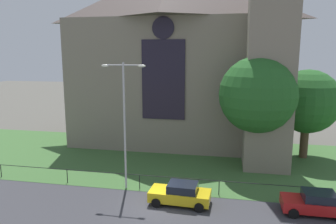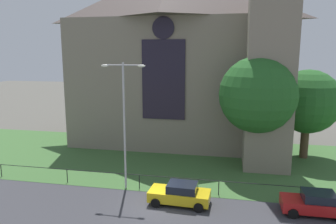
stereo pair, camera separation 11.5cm
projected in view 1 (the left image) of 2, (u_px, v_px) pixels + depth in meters
The scene contains 10 objects.
ground at pixel (180, 159), 31.76m from camera, with size 160.00×160.00×0.00m, color #56544C.
road_asphalt at pixel (150, 220), 20.17m from camera, with size 120.00×8.00×0.01m, color #38383D.
grass_verge at pixel (176, 166), 29.83m from camera, with size 120.00×20.00×0.01m, color #3D6633.
church_building at pixel (179, 54), 36.85m from camera, with size 23.20×16.20×26.00m.
iron_railing at pixel (140, 177), 24.71m from camera, with size 24.38×0.07×1.13m.
tree_right_near at pixel (258, 95), 27.93m from camera, with size 6.76×6.76×10.16m.
tree_right_far at pixel (307, 102), 31.38m from camera, with size 6.25×6.25×8.83m.
streetlamp_near at pixel (124, 112), 23.90m from camera, with size 3.37×0.26×9.69m.
parked_car_yellow at pixel (181, 194), 22.21m from camera, with size 4.27×2.16×1.51m.
parked_car_red at pixel (316, 203), 20.83m from camera, with size 4.20×2.02×1.51m.
Camera 1 is at (4.69, -20.06, 10.30)m, focal length 34.28 mm.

